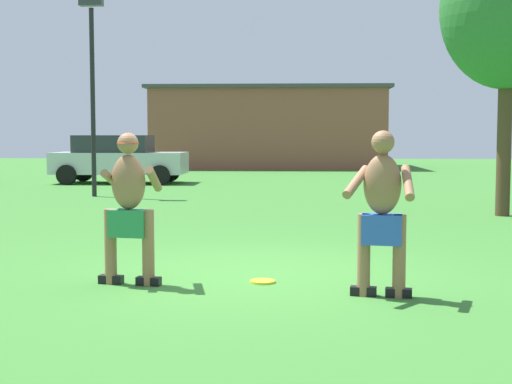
# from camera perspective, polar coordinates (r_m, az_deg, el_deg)

# --- Properties ---
(ground_plane) EXTENTS (80.00, 80.00, 0.00)m
(ground_plane) POSITION_cam_1_polar(r_m,az_deg,el_deg) (8.57, -0.42, -6.33)
(ground_plane) COLOR #38752D
(player_near) EXTENTS (0.73, 0.63, 1.65)m
(player_near) POSITION_cam_1_polar(r_m,az_deg,el_deg) (7.32, 9.81, -1.36)
(player_near) COLOR black
(player_near) RESTS_ON ground_plane
(player_in_green) EXTENTS (0.70, 0.64, 1.64)m
(player_in_green) POSITION_cam_1_polar(r_m,az_deg,el_deg) (7.92, -9.89, -0.75)
(player_in_green) COLOR black
(player_in_green) RESTS_ON ground_plane
(frisbee) EXTENTS (0.28, 0.28, 0.03)m
(frisbee) POSITION_cam_1_polar(r_m,az_deg,el_deg) (8.02, 0.52, -6.99)
(frisbee) COLOR yellow
(frisbee) RESTS_ON ground_plane
(car_silver_near_post) EXTENTS (4.32, 2.06, 1.58)m
(car_silver_near_post) POSITION_cam_1_polar(r_m,az_deg,el_deg) (24.49, -10.69, 2.61)
(car_silver_near_post) COLOR silver
(car_silver_near_post) RESTS_ON ground_plane
(lamp_post) EXTENTS (0.60, 0.24, 5.07)m
(lamp_post) POSITION_cam_1_polar(r_m,az_deg,el_deg) (19.42, -12.65, 9.00)
(lamp_post) COLOR black
(lamp_post) RESTS_ON ground_plane
(outbuilding_behind_lot) EXTENTS (11.20, 6.99, 3.85)m
(outbuilding_behind_lot) POSITION_cam_1_polar(r_m,az_deg,el_deg) (36.05, 1.05, 5.04)
(outbuilding_behind_lot) COLOR brown
(outbuilding_behind_lot) RESTS_ON ground_plane
(tree_right_field) EXTENTS (2.59, 2.59, 5.65)m
(tree_right_field) POSITION_cam_1_polar(r_m,az_deg,el_deg) (15.41, 19.04, 13.36)
(tree_right_field) COLOR #4C3823
(tree_right_field) RESTS_ON ground_plane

